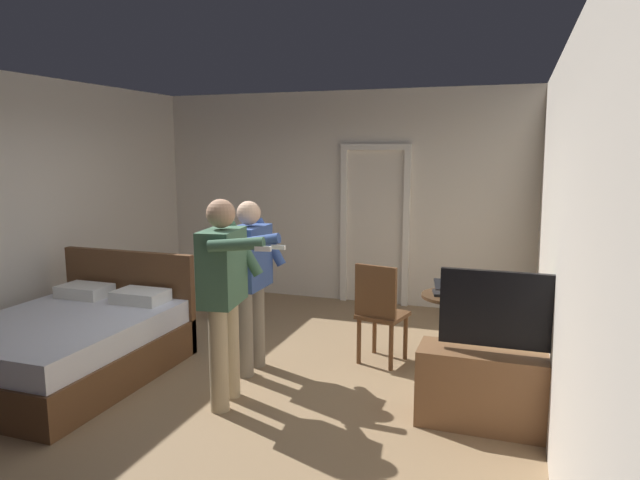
{
  "coord_description": "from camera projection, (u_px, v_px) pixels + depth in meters",
  "views": [
    {
      "loc": [
        2.24,
        -4.35,
        2.07
      ],
      "look_at": [
        0.66,
        0.26,
        1.28
      ],
      "focal_mm": 31.76,
      "sensor_mm": 36.0,
      "label": 1
    }
  ],
  "objects": [
    {
      "name": "person_blue_shirt",
      "position": [
        224.0,
        287.0,
        4.5
      ],
      "size": [
        0.69,
        0.65,
        1.68
      ],
      "color": "tan",
      "rests_on": "ground_plane"
    },
    {
      "name": "wooden_chair",
      "position": [
        380.0,
        309.0,
        5.42
      ],
      "size": [
        0.5,
        0.5,
        0.99
      ],
      "color": "brown",
      "rests_on": "ground_plane"
    },
    {
      "name": "person_striped_shirt",
      "position": [
        251.0,
        274.0,
        5.19
      ],
      "size": [
        0.6,
        0.61,
        1.6
      ],
      "color": "gray",
      "rests_on": "ground_plane"
    },
    {
      "name": "laptop",
      "position": [
        451.0,
        290.0,
        5.32
      ],
      "size": [
        0.38,
        0.39,
        0.16
      ],
      "color": "black",
      "rests_on": "side_table"
    },
    {
      "name": "ground_plane",
      "position": [
        242.0,
        380.0,
        5.11
      ],
      "size": [
        6.51,
        6.51,
        0.0
      ],
      "primitive_type": "plane",
      "color": "#997A56"
    },
    {
      "name": "bed",
      "position": [
        70.0,
        344.0,
        5.17
      ],
      "size": [
        1.54,
        1.96,
        1.02
      ],
      "color": "brown",
      "rests_on": "ground_plane"
    },
    {
      "name": "doorway_frame",
      "position": [
        375.0,
        213.0,
        7.49
      ],
      "size": [
        0.93,
        0.08,
        2.13
      ],
      "color": "white",
      "rests_on": "ground_plane"
    },
    {
      "name": "tv_flatscreen",
      "position": [
        504.0,
        383.0,
        4.18
      ],
      "size": [
        1.26,
        0.4,
        1.2
      ],
      "color": "brown",
      "rests_on": "ground_plane"
    },
    {
      "name": "wall_back",
      "position": [
        340.0,
        197.0,
        7.7
      ],
      "size": [
        5.33,
        0.12,
        2.82
      ],
      "primitive_type": "cube",
      "color": "silver",
      "rests_on": "ground_plane"
    },
    {
      "name": "wall_right",
      "position": [
        565.0,
        241.0,
        4.05
      ],
      "size": [
        0.12,
        6.16,
        2.82
      ],
      "primitive_type": "cube",
      "color": "silver",
      "rests_on": "ground_plane"
    },
    {
      "name": "side_table",
      "position": [
        452.0,
        318.0,
        5.4
      ],
      "size": [
        0.6,
        0.6,
        0.7
      ],
      "color": "#4C331E",
      "rests_on": "ground_plane"
    },
    {
      "name": "bottle_on_table",
      "position": [
        468.0,
        287.0,
        5.22
      ],
      "size": [
        0.06,
        0.06,
        0.24
      ],
      "color": "#1E3611",
      "rests_on": "side_table"
    },
    {
      "name": "suitcase_dark",
      "position": [
        234.0,
        304.0,
        6.86
      ],
      "size": [
        0.54,
        0.37,
        0.42
      ],
      "primitive_type": "cube",
      "rotation": [
        0.0,
        0.0,
        0.18
      ],
      "color": "#1E2D38",
      "rests_on": "ground_plane"
    },
    {
      "name": "wall_left",
      "position": [
        7.0,
        214.0,
        5.72
      ],
      "size": [
        0.15,
        6.16,
        2.82
      ],
      "color": "silver",
      "rests_on": "ground_plane"
    }
  ]
}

